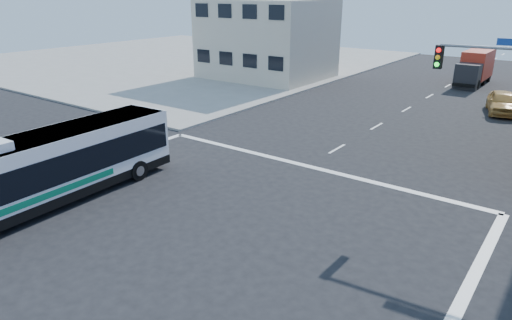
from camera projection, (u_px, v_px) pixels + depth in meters
The scene contains 6 objects.
ground at pixel (179, 239), 17.13m from camera, with size 120.00×120.00×0.00m, color black.
sidewalk_nw at pixel (181, 58), 63.00m from camera, with size 50.00×50.00×0.15m, color gray.
building_west at pixel (267, 40), 47.85m from camera, with size 12.06×10.06×8.00m.
transit_bus at pixel (51, 166), 19.62m from camera, with size 2.96×11.73×3.45m.
box_truck at pixel (475, 69), 45.11m from camera, with size 2.22×7.30×3.28m.
parked_car at pixel (503, 102), 34.65m from camera, with size 1.98×4.92×1.68m, color #C18E40.
Camera 1 is at (11.26, -10.38, 8.73)m, focal length 32.00 mm.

